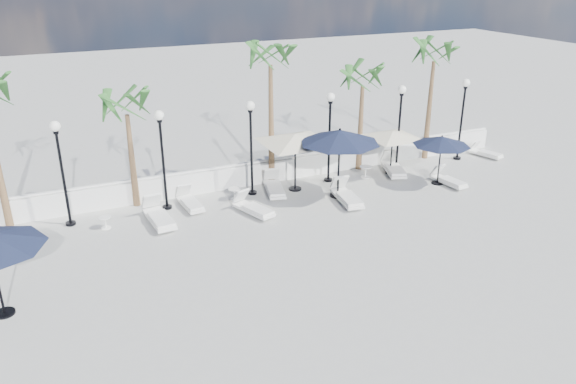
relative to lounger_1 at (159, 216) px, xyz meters
name	(u,v)px	position (x,y,z in m)	size (l,w,h in m)	color
ground	(328,267)	(4.06, -5.31, -0.27)	(100.00, 100.00, 0.00)	#9E9E99
balustrade	(244,175)	(4.06, 2.19, 0.20)	(26.00, 0.30, 1.01)	white
lamppost_1	(60,159)	(-2.94, 1.19, 2.22)	(0.36, 0.36, 3.84)	black
lamppost_2	(162,146)	(0.56, 1.19, 2.22)	(0.36, 0.36, 3.84)	black
lamppost_3	(251,135)	(4.06, 1.19, 2.22)	(0.36, 0.36, 3.84)	black
lamppost_4	(330,125)	(7.56, 1.19, 2.22)	(0.36, 0.36, 3.84)	black
lamppost_5	(400,116)	(11.06, 1.19, 2.22)	(0.36, 0.36, 3.84)	black
lamppost_6	(463,108)	(14.56, 1.19, 2.22)	(0.36, 0.36, 3.84)	black
palm_1	(126,111)	(-0.44, 1.99, 3.49)	(2.60, 2.60, 4.70)	brown
palm_2	(270,62)	(5.26, 1.99, 4.85)	(2.60, 2.60, 6.10)	brown
palm_3	(363,82)	(9.56, 1.99, 3.68)	(2.60, 2.60, 4.90)	brown
palm_4	(434,58)	(13.26, 1.99, 4.46)	(2.60, 2.60, 5.70)	brown
lounger_1	(159,216)	(0.00, 0.00, 0.00)	(0.84, 2.17, 0.80)	silver
lounger_2	(190,202)	(1.39, 0.91, -0.04)	(0.72, 1.83, 0.67)	silver
lounger_3	(253,208)	(3.41, -0.63, -0.03)	(1.17, 1.96, 0.70)	silver
lounger_4	(274,187)	(4.92, 0.91, -0.02)	(1.11, 2.09, 0.75)	silver
lounger_5	(347,196)	(7.13, -1.14, -0.01)	(0.96, 2.13, 0.77)	silver
lounger_6	(394,168)	(10.66, 0.82, 0.00)	(1.36, 2.22, 0.79)	silver
lounger_7	(448,180)	(11.99, -1.31, -0.05)	(0.76, 1.79, 0.65)	silver
lounger_8	(486,153)	(16.06, 0.90, -0.07)	(0.98, 1.69, 0.60)	silver
side_table_0	(105,221)	(-1.82, 0.38, -0.01)	(0.44, 0.44, 0.43)	silver
side_table_1	(235,193)	(3.21, 0.89, 0.03)	(0.50, 0.50, 0.49)	silver
side_table_2	(366,171)	(9.26, 0.89, 0.04)	(0.52, 0.52, 0.51)	silver
parasol_navy_mid	(340,137)	(7.11, -0.47, 2.23)	(3.17, 3.17, 2.84)	black
parasol_navy_right	(442,141)	(11.65, -1.02, 1.62)	(2.39, 2.39, 2.14)	black
parasol_cream_sq_a	(295,134)	(5.85, 0.89, 2.12)	(5.24, 5.24, 2.57)	black
parasol_cream_sq_b	(393,131)	(10.55, 0.89, 1.68)	(4.20, 4.20, 2.11)	black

